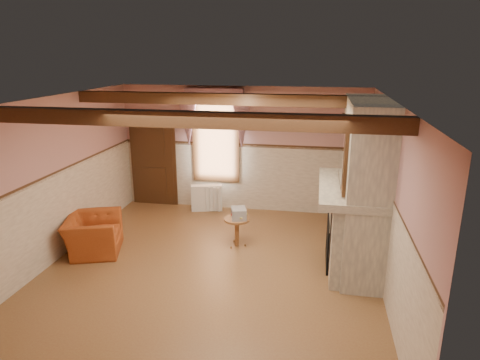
% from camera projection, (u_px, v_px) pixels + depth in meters
% --- Properties ---
extents(floor, '(5.50, 6.00, 0.01)m').
position_uv_depth(floor, '(211.00, 269.00, 7.17)').
color(floor, brown).
rests_on(floor, ground).
extents(ceiling, '(5.50, 6.00, 0.01)m').
position_uv_depth(ceiling, '(207.00, 101.00, 6.37)').
color(ceiling, silver).
rests_on(ceiling, wall_back).
extents(wall_back, '(5.50, 0.02, 2.80)m').
position_uv_depth(wall_back, '(242.00, 149.00, 9.60)').
color(wall_back, tan).
rests_on(wall_back, floor).
extents(wall_front, '(5.50, 0.02, 2.80)m').
position_uv_depth(wall_front, '(128.00, 288.00, 3.95)').
color(wall_front, tan).
rests_on(wall_front, floor).
extents(wall_left, '(0.02, 6.00, 2.80)m').
position_uv_depth(wall_left, '(52.00, 181.00, 7.25)').
color(wall_left, tan).
rests_on(wall_left, floor).
extents(wall_right, '(0.02, 6.00, 2.80)m').
position_uv_depth(wall_right, '(390.00, 200.00, 6.30)').
color(wall_right, tan).
rests_on(wall_right, floor).
extents(wainscot, '(5.50, 6.00, 1.50)m').
position_uv_depth(wainscot, '(210.00, 228.00, 6.96)').
color(wainscot, beige).
rests_on(wainscot, floor).
extents(chair_rail, '(5.50, 6.00, 0.08)m').
position_uv_depth(chair_rail, '(209.00, 184.00, 6.75)').
color(chair_rail, black).
rests_on(chair_rail, wainscot).
extents(firebox, '(0.20, 0.95, 0.90)m').
position_uv_depth(firebox, '(333.00, 239.00, 7.26)').
color(firebox, black).
rests_on(firebox, floor).
extents(armchair, '(1.17, 1.26, 0.67)m').
position_uv_depth(armchair, '(93.00, 234.00, 7.72)').
color(armchair, '#994219').
rests_on(armchair, floor).
extents(side_table, '(0.63, 0.63, 0.55)m').
position_uv_depth(side_table, '(237.00, 232.00, 7.97)').
color(side_table, brown).
rests_on(side_table, floor).
extents(book_stack, '(0.34, 0.38, 0.20)m').
position_uv_depth(book_stack, '(239.00, 213.00, 7.86)').
color(book_stack, '#B7AD8C').
rests_on(book_stack, side_table).
extents(radiator, '(0.72, 0.35, 0.60)m').
position_uv_depth(radiator, '(207.00, 198.00, 9.77)').
color(radiator, white).
rests_on(radiator, floor).
extents(bowl, '(0.32, 0.32, 0.08)m').
position_uv_depth(bowl, '(353.00, 186.00, 6.78)').
color(bowl, brown).
rests_on(bowl, mantel).
extents(mantel_clock, '(0.14, 0.24, 0.20)m').
position_uv_depth(mantel_clock, '(350.00, 167.00, 7.67)').
color(mantel_clock, black).
rests_on(mantel_clock, mantel).
extents(oil_lamp, '(0.11, 0.11, 0.28)m').
position_uv_depth(oil_lamp, '(351.00, 170.00, 7.29)').
color(oil_lamp, gold).
rests_on(oil_lamp, mantel).
extents(candle_red, '(0.06, 0.06, 0.16)m').
position_uv_depth(candle_red, '(356.00, 194.00, 6.27)').
color(candle_red, '#A22313').
rests_on(candle_red, mantel).
extents(jar_yellow, '(0.06, 0.06, 0.12)m').
position_uv_depth(jar_yellow, '(353.00, 185.00, 6.77)').
color(jar_yellow, gold).
rests_on(jar_yellow, mantel).
extents(fireplace, '(0.85, 2.00, 2.80)m').
position_uv_depth(fireplace, '(363.00, 187.00, 6.92)').
color(fireplace, gray).
rests_on(fireplace, floor).
extents(mantel, '(1.05, 2.05, 0.12)m').
position_uv_depth(mantel, '(352.00, 189.00, 6.96)').
color(mantel, gray).
rests_on(mantel, fireplace).
extents(overmantel_mirror, '(0.06, 1.44, 1.04)m').
position_uv_depth(overmantel_mirror, '(343.00, 152.00, 6.82)').
color(overmantel_mirror, silver).
rests_on(overmantel_mirror, fireplace).
extents(door, '(1.10, 0.10, 2.10)m').
position_uv_depth(door, '(154.00, 161.00, 10.01)').
color(door, black).
rests_on(door, floor).
extents(window, '(1.06, 0.08, 2.02)m').
position_uv_depth(window, '(216.00, 138.00, 9.60)').
color(window, white).
rests_on(window, wall_back).
extents(window_drapes, '(1.30, 0.14, 1.40)m').
position_uv_depth(window_drapes, '(214.00, 111.00, 9.35)').
color(window_drapes, gray).
rests_on(window_drapes, wall_back).
extents(ceiling_beam_front, '(5.50, 0.18, 0.20)m').
position_uv_depth(ceiling_beam_front, '(183.00, 119.00, 5.27)').
color(ceiling_beam_front, black).
rests_on(ceiling_beam_front, ceiling).
extents(ceiling_beam_back, '(5.50, 0.18, 0.20)m').
position_uv_depth(ceiling_beam_back, '(224.00, 99.00, 7.53)').
color(ceiling_beam_back, black).
rests_on(ceiling_beam_back, ceiling).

